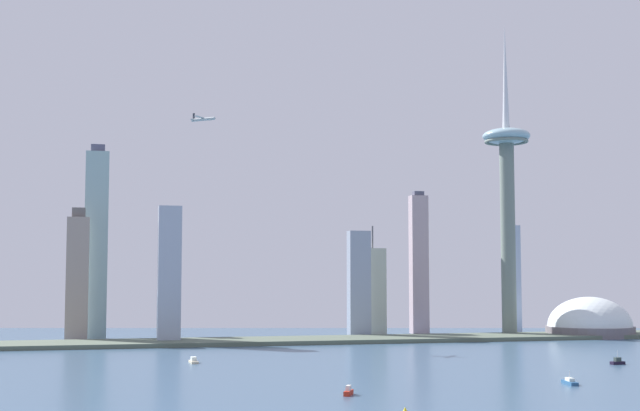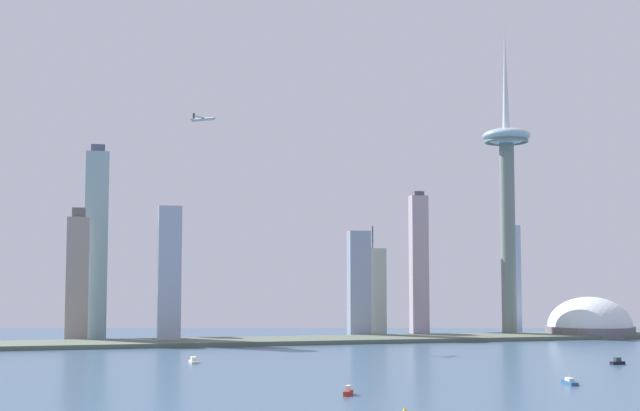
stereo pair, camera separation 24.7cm
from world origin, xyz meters
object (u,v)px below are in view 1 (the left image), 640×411
Objects in this scene: stadium_dome at (590,327)px; skyscraper_0 at (359,284)px; skyscraper_1 at (373,292)px; boat_1 at (570,382)px; boat_4 at (194,361)px; boat_3 at (618,362)px; observation_tower at (507,179)px; skyscraper_7 at (77,277)px; airplane at (203,119)px; channel_buoy_0 at (405,409)px; skyscraper_8 at (169,275)px; boat_5 at (348,392)px; skyscraper_3 at (419,263)px; skyscraper_4 at (512,279)px; skyscraper_2 at (171,305)px; skyscraper_5 at (96,244)px.

stadium_dome is 232.37m from skyscraper_0.
skyscraper_1 is 6.70× the size of boat_1.
boat_3 is at bearing 71.26° from boat_4.
observation_tower is 2.58× the size of skyscraper_7.
skyscraper_0 is 219.59m from airplane.
channel_buoy_0 is (-108.34, -446.93, -50.76)m from skyscraper_0.
airplane reaches higher than channel_buoy_0.
boat_4 is at bearing -23.89° from boat_3.
stadium_dome is 0.71× the size of skyscraper_8.
skyscraper_0 is at bearing -169.63° from boat_5.
observation_tower is at bearing 117.17° from boat_4.
skyscraper_3 is at bearing 138.66° from observation_tower.
skyscraper_8 is 66.75× the size of channel_buoy_0.
skyscraper_7 is 7.41× the size of boat_1.
observation_tower is at bearing -118.85° from skyscraper_4.
boat_4 reaches higher than channel_buoy_0.
skyscraper_4 reaches higher than skyscraper_2.
boat_4 is at bearing -122.49° from boat_1.
airplane is at bearing -144.61° from boat_1.
observation_tower is at bearing 3.27° from skyscraper_8.
skyscraper_5 is at bearing 170.81° from stadium_dome.
skyscraper_8 reaches higher than boat_3.
skyscraper_1 is at bearing -2.29° from skyscraper_5.
skyscraper_8 is at bearing -176.73° from observation_tower.
boat_5 is at bearing -79.52° from skyscraper_8.
boat_3 is at bearing 142.94° from boat_5.
skyscraper_4 is (102.78, -5.55, -16.01)m from skyscraper_3.
skyscraper_4 is (359.23, 15.79, 24.20)m from skyscraper_2.
observation_tower is 4.39× the size of skyscraper_2.
observation_tower is at bearing 58.99° from channel_buoy_0.
skyscraper_3 is 1.22× the size of skyscraper_8.
skyscraper_5 is at bearing 168.23° from skyscraper_2.
skyscraper_1 is 493.18m from channel_buoy_0.
skyscraper_4 reaches higher than skyscraper_0.
boat_4 is 246.23m from channel_buoy_0.
observation_tower reaches higher than skyscraper_8.
boat_1 is at bearing -122.26° from stadium_dome.
skyscraper_8 is 365.38m from boat_5.
skyscraper_7 is at bearing -165.83° from airplane.
boat_4 is at bearing -90.13° from skyscraper_2.
boat_4 is (-189.70, 167.80, 0.15)m from boat_1.
skyscraper_1 is at bearing 3.63° from skyscraper_7.
skyscraper_3 reaches higher than skyscraper_0.
skyscraper_5 is at bearing -135.94° from boat_5.
channel_buoy_0 is (-206.11, -159.06, -0.86)m from boat_3.
observation_tower reaches higher than stadium_dome.
boat_3 is 287.27m from boat_4.
observation_tower is 485.17m from boat_5.
skyscraper_1 is 407.95m from boat_1.
skyscraper_0 is 0.70× the size of skyscraper_3.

